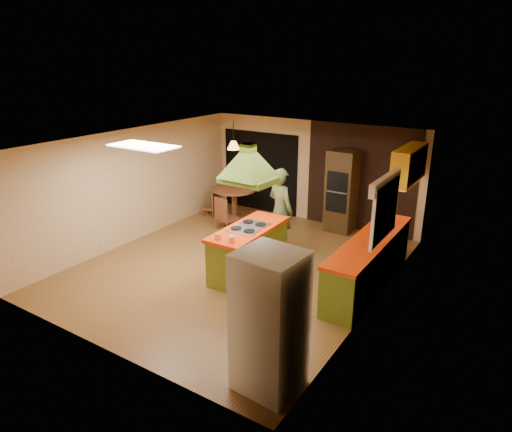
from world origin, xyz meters
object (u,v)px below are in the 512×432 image
Objects in this scene: refrigerator at (270,322)px; canister_large at (386,217)px; kitchen_island at (249,250)px; dining_table at (234,197)px; man at (280,210)px; wall_oven at (342,191)px.

refrigerator is 8.16× the size of canister_large.
canister_large reaches higher than kitchen_island.
kitchen_island is 1.71× the size of dining_table.
refrigerator is 1.67× the size of dining_table.
canister_large is (0.08, 4.18, 0.12)m from refrigerator.
canister_large is at bearing 38.51° from kitchen_island.
man is at bearing 122.00° from refrigerator.
kitchen_island is 1.35m from man.
wall_oven is 1.76× the size of dining_table.
kitchen_island is 1.04× the size of man.
man is at bearing -29.02° from dining_table.
dining_table is (-1.95, 1.08, -0.32)m from man.
canister_large is (4.04, -0.68, 0.46)m from dining_table.
dining_table is at bearing 133.14° from refrigerator.
canister_large reaches higher than dining_table.
refrigerator is 6.28m from dining_table.
kitchen_island is at bearing 110.48° from man.
man reaches higher than kitchen_island.
refrigerator is at bearing -50.85° from dining_table.
man is 1.89m from wall_oven.
wall_oven is (0.57, 3.07, 0.49)m from kitchen_island.
wall_oven is 8.62× the size of canister_large.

